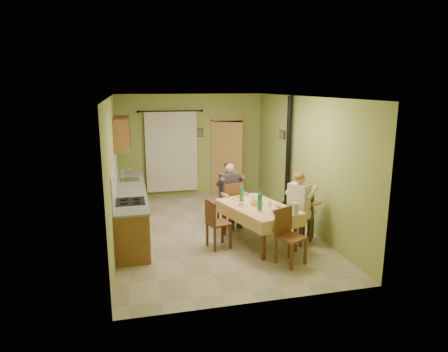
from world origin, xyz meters
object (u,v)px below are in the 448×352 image
object	(u,v)px
chair_left	(218,233)
chair_far	(230,214)
man_far	(230,187)
chair_near	(290,248)
chair_right	(299,228)
man_right	(300,199)
stove_flue	(288,173)
dining_table	(258,224)

from	to	relation	value
chair_left	chair_far	bearing A→B (deg)	140.07
chair_left	man_far	bearing A→B (deg)	140.50
chair_far	chair_near	size ratio (longest dim) A/B	1.04
chair_far	chair_left	world-z (taller)	chair_far
chair_left	chair_right	bearing A→B (deg)	72.02
chair_near	chair_right	distance (m)	1.05
man_right	stove_flue	bearing A→B (deg)	-46.26
man_far	chair_right	bearing A→B (deg)	-58.39
chair_near	chair_left	size ratio (longest dim) A/B	1.03
dining_table	chair_near	size ratio (longest dim) A/B	1.93
chair_far	man_right	world-z (taller)	man_right
chair_near	chair_right	world-z (taller)	chair_near
man_right	dining_table	bearing A→B (deg)	48.66
chair_left	man_right	size ratio (longest dim) A/B	0.68
chair_far	stove_flue	bearing A→B (deg)	5.51
dining_table	chair_far	distance (m)	1.09
dining_table	man_right	size ratio (longest dim) A/B	1.35
chair_right	dining_table	bearing A→B (deg)	49.27
dining_table	man_far	size ratio (longest dim) A/B	1.35
dining_table	man_far	bearing A→B (deg)	88.55
dining_table	man_far	xyz separation A→B (m)	(-0.29, 1.06, 0.50)
chair_far	chair_near	xyz separation A→B (m)	(0.54, -2.06, -0.00)
chair_left	dining_table	bearing A→B (deg)	77.45
chair_right	stove_flue	bearing A→B (deg)	-45.94
chair_near	man_far	xyz separation A→B (m)	(-0.55, 2.07, 0.59)
dining_table	man_right	distance (m)	0.95
chair_left	stove_flue	bearing A→B (deg)	112.67
chair_far	chair_near	bearing A→B (deg)	-86.58
chair_near	chair_left	world-z (taller)	chair_near
chair_right	man_far	bearing A→B (deg)	11.03
chair_far	chair_right	world-z (taller)	chair_far
man_right	man_far	bearing A→B (deg)	10.57
man_far	man_right	size ratio (longest dim) A/B	1.00
dining_table	chair_left	size ratio (longest dim) A/B	2.00
chair_far	stove_flue	xyz separation A→B (m)	(1.51, 0.46, 0.73)
dining_table	man_far	distance (m)	1.21
chair_near	chair_right	bearing A→B (deg)	-148.52
chair_near	stove_flue	xyz separation A→B (m)	(0.96, 2.51, 0.73)
chair_left	chair_near	bearing A→B (deg)	32.38
man_far	dining_table	bearing A→B (deg)	-85.87
chair_left	man_far	size ratio (longest dim) A/B	0.68
man_far	man_right	distance (m)	1.62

